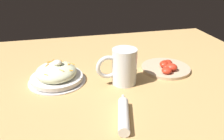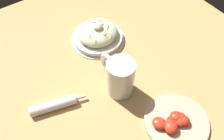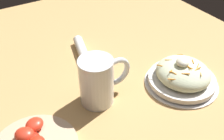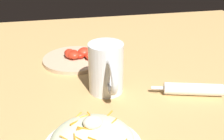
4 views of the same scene
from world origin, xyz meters
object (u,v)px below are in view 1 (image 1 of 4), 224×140
Objects in this scene: beer_mug at (123,68)px; napkin_roll at (124,115)px; salad_plate at (57,74)px; tomato_plate at (166,67)px.

beer_mug reaches higher than napkin_roll.
salad_plate is 1.06× the size of tomato_plate.
beer_mug is at bearing 73.92° from salad_plate.
tomato_plate is (0.00, 0.48, -0.02)m from salad_plate.
napkin_roll is at bearing 32.17° from salad_plate.
salad_plate reaches higher than tomato_plate.
salad_plate is at bearing -106.08° from beer_mug.
salad_plate is 1.18× the size of napkin_roll.
beer_mug is 0.24m from tomato_plate.
beer_mug reaches higher than salad_plate.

